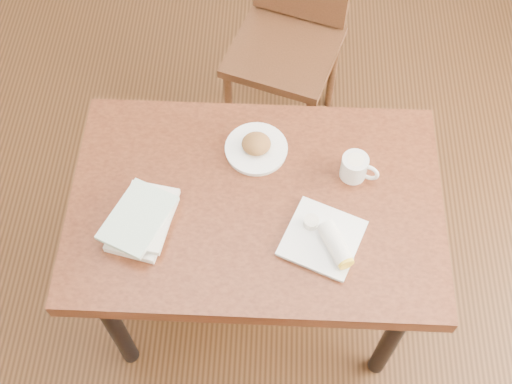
{
  "coord_description": "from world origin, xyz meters",
  "views": [
    {
      "loc": [
        0.04,
        -0.98,
        2.43
      ],
      "look_at": [
        0.0,
        0.0,
        0.8
      ],
      "focal_mm": 45.0,
      "sensor_mm": 36.0,
      "label": 1
    }
  ],
  "objects_px": {
    "table": "(256,215)",
    "book_stack": "(142,220)",
    "plate_scone": "(256,147)",
    "plate_burrito": "(326,240)",
    "coffee_mug": "(355,167)",
    "chair_far": "(291,24)"
  },
  "relations": [
    {
      "from": "coffee_mug",
      "to": "plate_burrito",
      "type": "xyz_separation_m",
      "value": [
        -0.09,
        -0.24,
        -0.02
      ]
    },
    {
      "from": "coffee_mug",
      "to": "plate_burrito",
      "type": "bearing_deg",
      "value": -110.37
    },
    {
      "from": "chair_far",
      "to": "plate_scone",
      "type": "distance_m",
      "value": 0.81
    },
    {
      "from": "plate_scone",
      "to": "coffee_mug",
      "type": "xyz_separation_m",
      "value": [
        0.31,
        -0.08,
        0.02
      ]
    },
    {
      "from": "plate_scone",
      "to": "book_stack",
      "type": "height_order",
      "value": "plate_scone"
    },
    {
      "from": "chair_far",
      "to": "plate_burrito",
      "type": "bearing_deg",
      "value": -84.43
    },
    {
      "from": "chair_far",
      "to": "coffee_mug",
      "type": "bearing_deg",
      "value": -76.98
    },
    {
      "from": "chair_far",
      "to": "coffee_mug",
      "type": "height_order",
      "value": "chair_far"
    },
    {
      "from": "chair_far",
      "to": "coffee_mug",
      "type": "distance_m",
      "value": 0.91
    },
    {
      "from": "coffee_mug",
      "to": "book_stack",
      "type": "xyz_separation_m",
      "value": [
        -0.63,
        -0.2,
        -0.01
      ]
    },
    {
      "from": "plate_burrito",
      "to": "book_stack",
      "type": "height_order",
      "value": "plate_burrito"
    },
    {
      "from": "table",
      "to": "plate_burrito",
      "type": "distance_m",
      "value": 0.27
    },
    {
      "from": "plate_scone",
      "to": "coffee_mug",
      "type": "distance_m",
      "value": 0.32
    },
    {
      "from": "book_stack",
      "to": "plate_scone",
      "type": "bearing_deg",
      "value": 40.91
    },
    {
      "from": "table",
      "to": "coffee_mug",
      "type": "distance_m",
      "value": 0.35
    },
    {
      "from": "table",
      "to": "book_stack",
      "type": "bearing_deg",
      "value": -163.69
    },
    {
      "from": "table",
      "to": "chair_far",
      "type": "relative_size",
      "value": 1.19
    },
    {
      "from": "book_stack",
      "to": "table",
      "type": "bearing_deg",
      "value": 16.31
    },
    {
      "from": "plate_scone",
      "to": "plate_burrito",
      "type": "relative_size",
      "value": 0.73
    },
    {
      "from": "plate_scone",
      "to": "plate_burrito",
      "type": "distance_m",
      "value": 0.39
    },
    {
      "from": "chair_far",
      "to": "coffee_mug",
      "type": "relative_size",
      "value": 8.08
    },
    {
      "from": "chair_far",
      "to": "plate_scone",
      "type": "bearing_deg",
      "value": -98.15
    }
  ]
}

